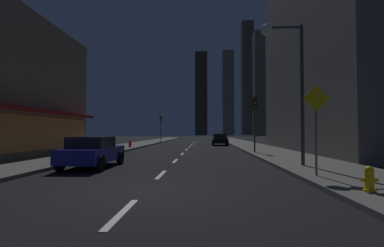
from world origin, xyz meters
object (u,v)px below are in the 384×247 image
(traffic_light_near_right, at_px, (255,112))
(traffic_light_far_left, at_px, (161,123))
(street_lamp_right, at_px, (284,59))
(car_parked_near, at_px, (93,152))
(car_parked_far, at_px, (220,139))
(fire_hydrant_far_left, at_px, (130,144))
(pedestrian_crossing_sign, at_px, (316,122))
(fire_hydrant_yellow_near, at_px, (369,180))

(traffic_light_near_right, bearing_deg, traffic_light_far_left, 114.34)
(traffic_light_far_left, bearing_deg, street_lamp_right, -71.59)
(car_parked_near, distance_m, car_parked_far, 23.62)
(car_parked_near, height_order, street_lamp_right, street_lamp_right)
(car_parked_near, height_order, fire_hydrant_far_left, car_parked_near)
(street_lamp_right, xyz_separation_m, pedestrian_crossing_sign, (0.22, -3.10, -3.05))
(fire_hydrant_far_left, bearing_deg, car_parked_far, 37.56)
(fire_hydrant_far_left, relative_size, street_lamp_right, 0.10)
(fire_hydrant_yellow_near, height_order, traffic_light_near_right, traffic_light_near_right)
(car_parked_far, distance_m, pedestrian_crossing_sign, 25.68)
(fire_hydrant_yellow_near, relative_size, pedestrian_crossing_sign, 0.21)
(fire_hydrant_yellow_near, bearing_deg, car_parked_far, 94.66)
(traffic_light_far_left, height_order, pedestrian_crossing_sign, traffic_light_far_left)
(car_parked_near, xyz_separation_m, traffic_light_near_right, (9.10, 8.39, 2.45))
(fire_hydrant_far_left, distance_m, traffic_light_far_left, 17.74)
(car_parked_far, distance_m, traffic_light_near_right, 14.44)
(fire_hydrant_yellow_near, distance_m, street_lamp_right, 7.37)
(car_parked_far, height_order, pedestrian_crossing_sign, pedestrian_crossing_sign)
(car_parked_far, xyz_separation_m, traffic_light_near_right, (1.90, -14.11, 2.45))
(car_parked_far, bearing_deg, traffic_light_near_right, -82.33)
(car_parked_near, relative_size, fire_hydrant_yellow_near, 6.48)
(car_parked_far, relative_size, pedestrian_crossing_sign, 1.34)
(fire_hydrant_yellow_near, relative_size, street_lamp_right, 0.10)
(fire_hydrant_far_left, xyz_separation_m, pedestrian_crossing_sign, (11.50, -18.26, 1.56))
(fire_hydrant_yellow_near, relative_size, traffic_light_near_right, 0.16)
(fire_hydrant_far_left, height_order, traffic_light_near_right, traffic_light_near_right)
(car_parked_near, bearing_deg, car_parked_far, 72.25)
(pedestrian_crossing_sign, bearing_deg, traffic_light_far_left, 107.23)
(traffic_light_near_right, bearing_deg, street_lamp_right, -90.82)
(traffic_light_near_right, bearing_deg, car_parked_far, 97.67)
(car_parked_near, distance_m, traffic_light_near_right, 12.62)
(fire_hydrant_yellow_near, distance_m, pedestrian_crossing_sign, 3.07)
(car_parked_far, distance_m, street_lamp_right, 22.95)
(traffic_light_far_left, bearing_deg, car_parked_near, -86.68)
(fire_hydrant_yellow_near, bearing_deg, traffic_light_far_left, 106.53)
(street_lamp_right, bearing_deg, car_parked_near, -179.82)
(car_parked_near, distance_m, traffic_light_far_left, 32.86)
(traffic_light_near_right, bearing_deg, pedestrian_crossing_sign, -89.50)
(car_parked_far, distance_m, fire_hydrant_far_left, 11.99)
(fire_hydrant_far_left, bearing_deg, traffic_light_near_right, -30.82)
(fire_hydrant_yellow_near, distance_m, traffic_light_far_left, 40.16)
(car_parked_near, xyz_separation_m, traffic_light_far_left, (-1.90, 32.71, 2.45))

